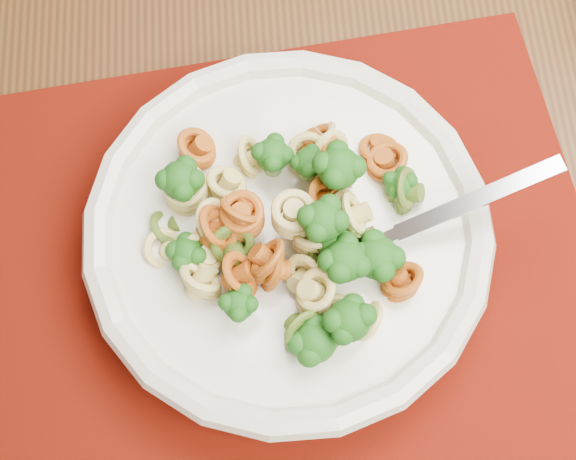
{
  "coord_description": "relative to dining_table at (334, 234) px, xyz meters",
  "views": [
    {
      "loc": [
        -0.45,
        0.01,
        1.27
      ],
      "look_at": [
        -0.46,
        0.19,
        0.78
      ],
      "focal_mm": 50.0,
      "sensor_mm": 36.0,
      "label": 1
    }
  ],
  "objects": [
    {
      "name": "placemat",
      "position": [
        -0.04,
        -0.07,
        0.11
      ],
      "size": [
        0.52,
        0.45,
        0.0
      ],
      "primitive_type": "cube",
      "rotation": [
        0.0,
        0.0,
        0.27
      ],
      "color": "#5F0D04",
      "rests_on": "dining_table"
    },
    {
      "name": "fork",
      "position": [
        0.01,
        -0.07,
        0.15
      ],
      "size": [
        0.18,
        0.09,
        0.08
      ],
      "primitive_type": null,
      "rotation": [
        0.0,
        -0.35,
        0.4
      ],
      "color": "silver",
      "rests_on": "pasta_bowl"
    },
    {
      "name": "pasta_bowl",
      "position": [
        -0.03,
        -0.06,
        0.14
      ],
      "size": [
        0.27,
        0.27,
        0.05
      ],
      "color": "white",
      "rests_on": "placemat"
    },
    {
      "name": "pasta_broccoli_heap",
      "position": [
        -0.03,
        -0.06,
        0.15
      ],
      "size": [
        0.23,
        0.23,
        0.06
      ],
      "primitive_type": null,
      "color": "#DDC86D",
      "rests_on": "pasta_bowl"
    },
    {
      "name": "dining_table",
      "position": [
        0.0,
        0.0,
        0.0
      ],
      "size": [
        1.44,
        1.04,
        0.74
      ],
      "rotation": [
        0.0,
        0.0,
        0.15
      ],
      "color": "#4B3115",
      "rests_on": "ground"
    }
  ]
}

